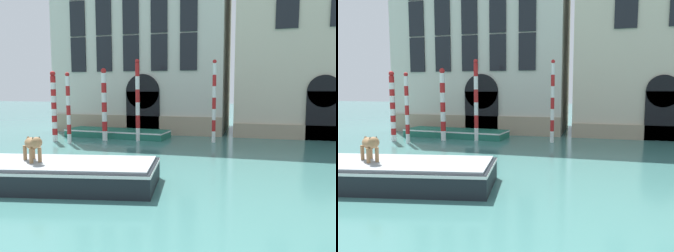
% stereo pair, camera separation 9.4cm
% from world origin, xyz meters
% --- Properties ---
extents(palazzo_left, '(11.18, 6.13, 14.54)m').
position_xyz_m(palazzo_left, '(1.50, 19.84, 7.25)').
color(palazzo_left, beige).
rests_on(palazzo_left, ground_plane).
extents(boat_foreground, '(6.77, 3.34, 0.72)m').
position_xyz_m(boat_foreground, '(3.02, 5.75, 0.38)').
color(boat_foreground, black).
rests_on(boat_foreground, ground_plane).
extents(dog_on_deck, '(0.99, 0.79, 0.78)m').
position_xyz_m(dog_on_deck, '(2.71, 5.66, 1.23)').
color(dog_on_deck, '#997047').
rests_on(dog_on_deck, boat_foreground).
extents(boat_moored_near_palazzo, '(6.19, 2.14, 0.44)m').
position_xyz_m(boat_moored_near_palazzo, '(1.17, 15.26, 0.24)').
color(boat_moored_near_palazzo, '#1E6651').
rests_on(boat_moored_near_palazzo, ground_plane).
extents(mooring_pole_0, '(0.20, 0.20, 4.30)m').
position_xyz_m(mooring_pole_0, '(6.84, 14.76, 2.16)').
color(mooring_pole_0, white).
rests_on(mooring_pole_0, ground_plane).
extents(mooring_pole_1, '(0.28, 0.28, 3.73)m').
position_xyz_m(mooring_pole_1, '(-1.43, 12.96, 1.89)').
color(mooring_pole_1, white).
rests_on(mooring_pole_1, ground_plane).
extents(mooring_pole_2, '(0.28, 0.28, 3.90)m').
position_xyz_m(mooring_pole_2, '(1.03, 13.90, 1.97)').
color(mooring_pole_2, white).
rests_on(mooring_pole_2, ground_plane).
extents(mooring_pole_3, '(0.24, 0.24, 4.38)m').
position_xyz_m(mooring_pole_3, '(2.80, 14.29, 2.21)').
color(mooring_pole_3, white).
rests_on(mooring_pole_3, ground_plane).
extents(mooring_pole_4, '(0.21, 0.21, 3.63)m').
position_xyz_m(mooring_pole_4, '(-0.31, 12.54, 1.83)').
color(mooring_pole_4, white).
rests_on(mooring_pole_4, ground_plane).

